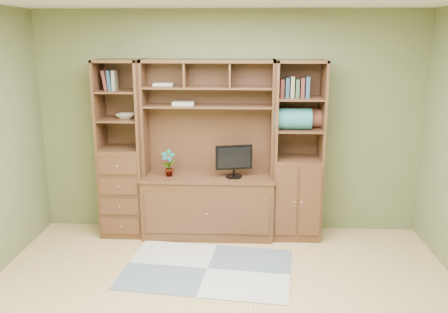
{
  "coord_description": "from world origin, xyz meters",
  "views": [
    {
      "loc": [
        0.19,
        -3.5,
        2.29
      ],
      "look_at": [
        -0.02,
        1.2,
        1.1
      ],
      "focal_mm": 38.0,
      "sensor_mm": 36.0,
      "label": 1
    }
  ],
  "objects_px": {
    "center_hutch": "(208,151)",
    "monitor": "(234,155)",
    "left_tower": "(122,149)",
    "right_tower": "(298,151)"
  },
  "relations": [
    {
      "from": "center_hutch",
      "to": "monitor",
      "type": "xyz_separation_m",
      "value": [
        0.3,
        -0.03,
        -0.04
      ]
    },
    {
      "from": "center_hutch",
      "to": "monitor",
      "type": "height_order",
      "value": "center_hutch"
    },
    {
      "from": "left_tower",
      "to": "right_tower",
      "type": "height_order",
      "value": "same"
    },
    {
      "from": "center_hutch",
      "to": "right_tower",
      "type": "xyz_separation_m",
      "value": [
        1.02,
        0.04,
        0.0
      ]
    },
    {
      "from": "center_hutch",
      "to": "right_tower",
      "type": "distance_m",
      "value": 1.03
    },
    {
      "from": "right_tower",
      "to": "center_hutch",
      "type": "bearing_deg",
      "value": -177.77
    },
    {
      "from": "right_tower",
      "to": "monitor",
      "type": "height_order",
      "value": "right_tower"
    },
    {
      "from": "center_hutch",
      "to": "left_tower",
      "type": "bearing_deg",
      "value": 177.71
    },
    {
      "from": "left_tower",
      "to": "monitor",
      "type": "height_order",
      "value": "left_tower"
    },
    {
      "from": "center_hutch",
      "to": "left_tower",
      "type": "distance_m",
      "value": 1.0
    }
  ]
}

